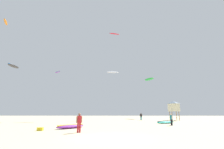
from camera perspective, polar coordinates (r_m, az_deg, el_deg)
ground_plane at (r=13.04m, az=-0.79°, el=-21.36°), size 120.00×120.00×0.00m
person_foreground at (r=16.26m, az=-11.45°, el=-15.74°), size 0.51×0.40×1.77m
person_midground at (r=37.79m, az=10.16°, el=-14.12°), size 0.50×0.36×1.58m
person_left at (r=25.17m, az=20.10°, el=-14.29°), size 0.37×0.52×1.62m
kite_grounded_near at (r=28.88m, az=18.28°, el=-15.64°), size 3.39×2.10×0.41m
kite_grounded_mid at (r=20.35m, az=-14.36°, el=-17.27°), size 3.22×3.48×0.46m
lifeguard_tower at (r=39.38m, az=20.82°, el=-10.33°), size 2.30×2.30×4.15m
cooler_box at (r=19.03m, az=-23.92°, el=-17.11°), size 0.56×0.36×0.32m
kite_aloft_0 at (r=52.17m, az=12.90°, el=-1.62°), size 2.95×4.45×0.77m
kite_aloft_1 at (r=34.25m, az=-31.33°, el=2.54°), size 0.96×2.98×0.45m
kite_aloft_2 at (r=42.73m, az=0.15°, el=0.83°), size 3.37×1.39×0.76m
kite_aloft_3 at (r=40.90m, az=-33.31°, el=15.17°), size 1.89×2.76×0.69m
kite_aloft_4 at (r=53.38m, az=0.87°, el=14.10°), size 3.59×1.88×0.68m
kite_aloft_5 at (r=40.19m, az=-18.57°, el=0.84°), size 1.97×1.87×0.43m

